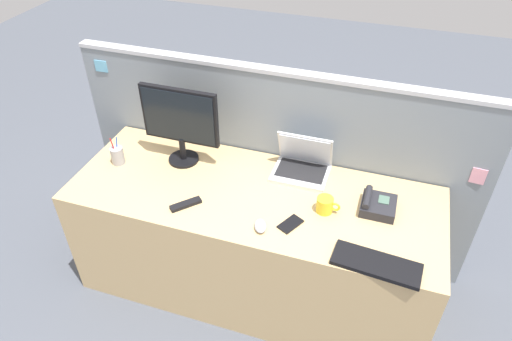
{
  "coord_description": "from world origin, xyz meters",
  "views": [
    {
      "loc": [
        0.61,
        -1.82,
        2.4
      ],
      "look_at": [
        0.0,
        0.05,
        0.88
      ],
      "focal_mm": 32.19,
      "sensor_mm": 36.0,
      "label": 1
    }
  ],
  "objects_px": {
    "laptop": "(303,163)",
    "tv_remote": "(186,204)",
    "pen_cup": "(118,155)",
    "desk_phone": "(377,205)",
    "computer_mouse_right_hand": "(260,226)",
    "coffee_mug": "(325,205)",
    "cell_phone_black_slab": "(290,224)",
    "keyboard_main": "(376,264)",
    "desktop_monitor": "(180,120)"
  },
  "relations": [
    {
      "from": "desktop_monitor",
      "to": "computer_mouse_right_hand",
      "type": "height_order",
      "value": "desktop_monitor"
    },
    {
      "from": "desktop_monitor",
      "to": "tv_remote",
      "type": "height_order",
      "value": "desktop_monitor"
    },
    {
      "from": "laptop",
      "to": "computer_mouse_right_hand",
      "type": "height_order",
      "value": "laptop"
    },
    {
      "from": "laptop",
      "to": "keyboard_main",
      "type": "distance_m",
      "value": 0.77
    },
    {
      "from": "pen_cup",
      "to": "desktop_monitor",
      "type": "bearing_deg",
      "value": 23.44
    },
    {
      "from": "keyboard_main",
      "to": "coffee_mug",
      "type": "relative_size",
      "value": 3.23
    },
    {
      "from": "desk_phone",
      "to": "computer_mouse_right_hand",
      "type": "bearing_deg",
      "value": -149.03
    },
    {
      "from": "laptop",
      "to": "computer_mouse_right_hand",
      "type": "distance_m",
      "value": 0.53
    },
    {
      "from": "desktop_monitor",
      "to": "cell_phone_black_slab",
      "type": "height_order",
      "value": "desktop_monitor"
    },
    {
      "from": "laptop",
      "to": "pen_cup",
      "type": "bearing_deg",
      "value": -166.09
    },
    {
      "from": "pen_cup",
      "to": "tv_remote",
      "type": "height_order",
      "value": "pen_cup"
    },
    {
      "from": "laptop",
      "to": "computer_mouse_right_hand",
      "type": "xyz_separation_m",
      "value": [
        -0.09,
        -0.52,
        -0.04
      ]
    },
    {
      "from": "desktop_monitor",
      "to": "tv_remote",
      "type": "bearing_deg",
      "value": -63.77
    },
    {
      "from": "laptop",
      "to": "pen_cup",
      "type": "distance_m",
      "value": 1.09
    },
    {
      "from": "laptop",
      "to": "tv_remote",
      "type": "distance_m",
      "value": 0.71
    },
    {
      "from": "pen_cup",
      "to": "tv_remote",
      "type": "xyz_separation_m",
      "value": [
        0.54,
        -0.22,
        -0.04
      ]
    },
    {
      "from": "pen_cup",
      "to": "cell_phone_black_slab",
      "type": "xyz_separation_m",
      "value": [
        1.11,
        -0.19,
        -0.05
      ]
    },
    {
      "from": "keyboard_main",
      "to": "laptop",
      "type": "bearing_deg",
      "value": 134.77
    },
    {
      "from": "pen_cup",
      "to": "tv_remote",
      "type": "bearing_deg",
      "value": -22.35
    },
    {
      "from": "laptop",
      "to": "pen_cup",
      "type": "height_order",
      "value": "laptop"
    },
    {
      "from": "desk_phone",
      "to": "tv_remote",
      "type": "bearing_deg",
      "value": -163.49
    },
    {
      "from": "keyboard_main",
      "to": "cell_phone_black_slab",
      "type": "xyz_separation_m",
      "value": [
        -0.44,
        0.14,
        -0.01
      ]
    },
    {
      "from": "pen_cup",
      "to": "computer_mouse_right_hand",
      "type": "bearing_deg",
      "value": -14.98
    },
    {
      "from": "laptop",
      "to": "coffee_mug",
      "type": "distance_m",
      "value": 0.35
    },
    {
      "from": "pen_cup",
      "to": "desk_phone",
      "type": "bearing_deg",
      "value": 2.41
    },
    {
      "from": "desktop_monitor",
      "to": "tv_remote",
      "type": "xyz_separation_m",
      "value": [
        0.19,
        -0.38,
        -0.26
      ]
    },
    {
      "from": "keyboard_main",
      "to": "desktop_monitor",
      "type": "bearing_deg",
      "value": 162.86
    },
    {
      "from": "desk_phone",
      "to": "pen_cup",
      "type": "bearing_deg",
      "value": -177.59
    },
    {
      "from": "tv_remote",
      "to": "pen_cup",
      "type": "bearing_deg",
      "value": -159.48
    },
    {
      "from": "desk_phone",
      "to": "computer_mouse_right_hand",
      "type": "xyz_separation_m",
      "value": [
        -0.54,
        -0.32,
        -0.02
      ]
    },
    {
      "from": "laptop",
      "to": "pen_cup",
      "type": "relative_size",
      "value": 1.82
    },
    {
      "from": "tv_remote",
      "to": "coffee_mug",
      "type": "distance_m",
      "value": 0.74
    },
    {
      "from": "desktop_monitor",
      "to": "laptop",
      "type": "height_order",
      "value": "desktop_monitor"
    },
    {
      "from": "desk_phone",
      "to": "cell_phone_black_slab",
      "type": "xyz_separation_m",
      "value": [
        -0.4,
        -0.25,
        -0.03
      ]
    },
    {
      "from": "laptop",
      "to": "tv_remote",
      "type": "bearing_deg",
      "value": -136.78
    },
    {
      "from": "laptop",
      "to": "desk_phone",
      "type": "distance_m",
      "value": 0.49
    },
    {
      "from": "desk_phone",
      "to": "computer_mouse_right_hand",
      "type": "relative_size",
      "value": 1.85
    },
    {
      "from": "laptop",
      "to": "coffee_mug",
      "type": "bearing_deg",
      "value": -56.83
    },
    {
      "from": "cell_phone_black_slab",
      "to": "keyboard_main",
      "type": "bearing_deg",
      "value": 10.24
    },
    {
      "from": "keyboard_main",
      "to": "pen_cup",
      "type": "height_order",
      "value": "pen_cup"
    },
    {
      "from": "computer_mouse_right_hand",
      "to": "cell_phone_black_slab",
      "type": "relative_size",
      "value": 0.76
    },
    {
      "from": "desktop_monitor",
      "to": "desk_phone",
      "type": "distance_m",
      "value": 1.18
    },
    {
      "from": "tv_remote",
      "to": "laptop",
      "type": "bearing_deg",
      "value": 86.1
    },
    {
      "from": "keyboard_main",
      "to": "cell_phone_black_slab",
      "type": "height_order",
      "value": "keyboard_main"
    },
    {
      "from": "pen_cup",
      "to": "cell_phone_black_slab",
      "type": "height_order",
      "value": "pen_cup"
    },
    {
      "from": "tv_remote",
      "to": "cell_phone_black_slab",
      "type": "bearing_deg",
      "value": 46.4
    },
    {
      "from": "laptop",
      "to": "tv_remote",
      "type": "xyz_separation_m",
      "value": [
        -0.52,
        -0.49,
        -0.05
      ]
    },
    {
      "from": "desk_phone",
      "to": "pen_cup",
      "type": "xyz_separation_m",
      "value": [
        -1.51,
        -0.06,
        0.02
      ]
    },
    {
      "from": "laptop",
      "to": "desk_phone",
      "type": "relative_size",
      "value": 1.71
    },
    {
      "from": "computer_mouse_right_hand",
      "to": "coffee_mug",
      "type": "bearing_deg",
      "value": 16.88
    }
  ]
}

